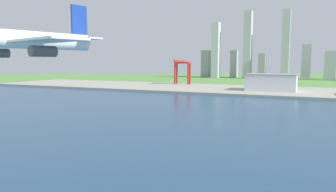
# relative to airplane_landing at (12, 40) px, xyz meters

# --- Properties ---
(ground_plane) EXTENTS (2400.00, 2400.00, 0.00)m
(ground_plane) POSITION_rel_airplane_landing_xyz_m (4.34, 185.09, -44.54)
(ground_plane) COLOR #5B9245
(water_bay) EXTENTS (840.00, 360.00, 0.15)m
(water_bay) POSITION_rel_airplane_landing_xyz_m (4.34, 125.09, -44.47)
(water_bay) COLOR navy
(water_bay) RESTS_ON ground
(industrial_pier) EXTENTS (840.00, 140.00, 2.50)m
(industrial_pier) POSITION_rel_airplane_landing_xyz_m (4.34, 375.09, -43.29)
(industrial_pier) COLOR #A19F8F
(industrial_pier) RESTS_ON ground
(airplane_landing) EXTENTS (41.58, 44.17, 13.97)m
(airplane_landing) POSITION_rel_airplane_landing_xyz_m (0.00, 0.00, 0.00)
(airplane_landing) COLOR white
(port_crane_red) EXTENTS (25.54, 44.27, 38.93)m
(port_crane_red) POSITION_rel_airplane_landing_xyz_m (-127.83, 420.96, -13.76)
(port_crane_red) COLOR #B72D23
(port_crane_red) RESTS_ON industrial_pier
(warehouse_main) EXTENTS (61.22, 40.20, 21.27)m
(warehouse_main) POSITION_rel_airplane_landing_xyz_m (17.25, 364.93, -31.38)
(warehouse_main) COLOR silver
(warehouse_main) RESTS_ON industrial_pier
(distant_skyline) EXTENTS (357.56, 71.60, 153.39)m
(distant_skyline) POSITION_rel_airplane_landing_xyz_m (-18.59, 698.37, 7.48)
(distant_skyline) COLOR #989EA0
(distant_skyline) RESTS_ON ground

